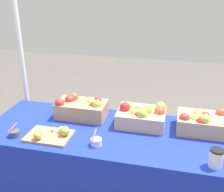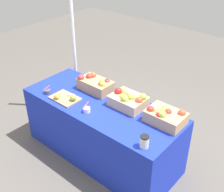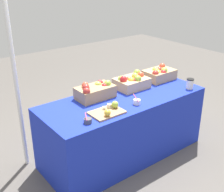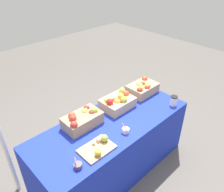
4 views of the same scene
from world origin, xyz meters
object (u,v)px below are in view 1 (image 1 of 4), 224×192
(coffee_cup, at_px, (216,158))
(tent_pole, at_px, (22,57))
(sample_bowl_near, at_px, (96,142))
(sample_bowl_mid, at_px, (14,133))
(cutting_board_front, at_px, (51,135))
(apple_crate_right, at_px, (82,108))
(apple_crate_left, at_px, (202,122))
(apple_crate_middle, at_px, (141,116))

(coffee_cup, bearing_deg, tent_pole, 155.44)
(sample_bowl_near, height_order, sample_bowl_mid, sample_bowl_near)
(cutting_board_front, relative_size, sample_bowl_near, 3.01)
(sample_bowl_near, bearing_deg, apple_crate_right, 121.38)
(coffee_cup, relative_size, tent_pole, 0.05)
(cutting_board_front, bearing_deg, tent_pole, 130.40)
(apple_crate_right, xyz_separation_m, cutting_board_front, (-0.11, -0.38, -0.06))
(sample_bowl_mid, bearing_deg, apple_crate_left, 16.76)
(apple_crate_middle, distance_m, apple_crate_right, 0.51)
(apple_crate_left, relative_size, apple_crate_right, 0.93)
(apple_crate_middle, distance_m, coffee_cup, 0.69)
(sample_bowl_mid, distance_m, tent_pole, 0.93)
(cutting_board_front, relative_size, coffee_cup, 2.68)
(apple_crate_middle, relative_size, sample_bowl_mid, 4.03)
(sample_bowl_near, height_order, tent_pole, tent_pole)
(cutting_board_front, bearing_deg, apple_crate_right, 73.87)
(sample_bowl_near, xyz_separation_m, tent_pole, (-0.98, 0.75, 0.37))
(apple_crate_left, distance_m, sample_bowl_mid, 1.42)
(coffee_cup, bearing_deg, sample_bowl_mid, 178.69)
(sample_bowl_near, bearing_deg, apple_crate_left, 27.75)
(apple_crate_left, distance_m, sample_bowl_near, 0.83)
(apple_crate_right, xyz_separation_m, sample_bowl_mid, (-0.38, -0.43, -0.06))
(apple_crate_left, distance_m, cutting_board_front, 1.15)
(tent_pole, bearing_deg, sample_bowl_mid, -65.84)
(cutting_board_front, height_order, sample_bowl_mid, sample_bowl_mid)
(sample_bowl_near, bearing_deg, coffee_cup, -4.19)
(apple_crate_left, bearing_deg, sample_bowl_mid, -163.24)
(apple_crate_right, height_order, sample_bowl_near, apple_crate_right)
(apple_crate_middle, distance_m, tent_pole, 1.33)
(sample_bowl_mid, bearing_deg, apple_crate_middle, 24.41)
(apple_crate_left, relative_size, coffee_cup, 3.14)
(tent_pole, bearing_deg, apple_crate_left, -12.09)
(apple_crate_left, xyz_separation_m, sample_bowl_mid, (-1.36, -0.41, -0.05))
(apple_crate_left, height_order, sample_bowl_mid, apple_crate_left)
(apple_crate_left, distance_m, apple_crate_middle, 0.47)
(apple_crate_right, bearing_deg, cutting_board_front, -106.13)
(apple_crate_right, bearing_deg, apple_crate_left, -1.11)
(apple_crate_left, bearing_deg, tent_pole, 167.91)
(apple_crate_left, height_order, apple_crate_right, apple_crate_right)
(apple_crate_left, xyz_separation_m, tent_pole, (-1.71, 0.37, 0.32))
(apple_crate_middle, relative_size, cutting_board_front, 1.15)
(cutting_board_front, distance_m, tent_pole, 1.03)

